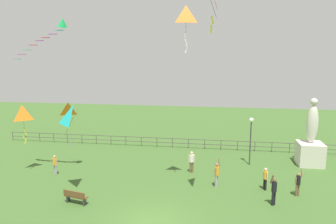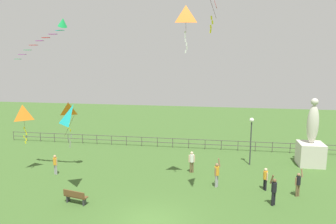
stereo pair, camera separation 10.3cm
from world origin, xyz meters
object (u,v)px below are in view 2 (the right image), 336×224
at_px(person_1, 274,190).
at_px(kite_4, 23,114).
at_px(person_4, 192,160).
at_px(person_2, 265,177).
at_px(person_5, 217,173).
at_px(lamppost, 251,130).
at_px(kite_3, 186,17).
at_px(kite_1, 69,110).
at_px(statue_monument, 311,146).
at_px(kite_0, 74,116).
at_px(person_0, 298,183).
at_px(streamer_kite, 59,25).
at_px(person_3, 55,163).
at_px(park_bench, 75,196).

bearing_deg(person_1, kite_4, 171.33).
height_order(person_4, kite_4, kite_4).
bearing_deg(person_2, kite_4, 178.16).
bearing_deg(person_2, person_5, 179.72).
height_order(lamppost, person_2, lamppost).
relative_size(lamppost, person_4, 2.36).
bearing_deg(kite_3, person_1, -14.00).
bearing_deg(kite_1, lamppost, 11.49).
height_order(statue_monument, kite_1, statue_monument).
relative_size(person_4, kite_1, 0.71).
relative_size(kite_0, kite_3, 0.95).
xyz_separation_m(person_0, person_1, (-1.72, -1.50, 0.07)).
bearing_deg(person_2, kite_3, -171.64).
xyz_separation_m(person_5, streamer_kite, (-10.45, -0.65, 9.74)).
bearing_deg(kite_1, statue_monument, 10.81).
bearing_deg(streamer_kite, person_0, -0.02).
relative_size(person_1, kite_1, 0.83).
bearing_deg(kite_0, kite_3, 11.87).
xyz_separation_m(kite_0, streamer_kite, (-1.49, 1.59, 5.71)).
bearing_deg(person_1, kite_1, 164.37).
relative_size(person_0, person_1, 0.93).
bearing_deg(person_1, statue_monument, 61.96).
bearing_deg(kite_0, person_2, 10.35).
bearing_deg(streamer_kite, lamppost, 22.80).
xyz_separation_m(lamppost, person_2, (0.52, -4.88, -2.02)).
relative_size(person_3, person_4, 0.90).
bearing_deg(person_2, streamer_kite, -177.35).
bearing_deg(person_1, kite_3, 166.00).
bearing_deg(person_0, person_1, -138.85).
relative_size(person_2, streamer_kite, 0.32).
distance_m(person_4, streamer_kite, 13.33).
xyz_separation_m(lamppost, kite_4, (-17.04, -4.31, 1.60)).
distance_m(person_1, person_4, 6.94).
distance_m(lamppost, park_bench, 14.24).
bearing_deg(person_0, kite_4, 176.47).
distance_m(person_3, streamer_kite, 10.03).
bearing_deg(kite_4, kite_0, -27.10).
relative_size(person_1, kite_3, 0.69).
height_order(person_0, person_3, person_0).
xyz_separation_m(person_5, kite_3, (-2.12, -0.79, 10.09)).
xyz_separation_m(person_3, kite_4, (-2.44, 0.19, 3.63)).
xyz_separation_m(person_2, kite_3, (-5.29, -0.78, 10.20)).
bearing_deg(lamppost, statue_monument, 8.82).
bearing_deg(park_bench, kite_1, 118.22).
height_order(statue_monument, lamppost, statue_monument).
relative_size(person_0, kite_3, 0.64).
xyz_separation_m(person_0, kite_0, (-14.03, -1.58, 4.11)).
height_order(statue_monument, person_2, statue_monument).
distance_m(person_4, kite_1, 10.26).
height_order(lamppost, kite_3, kite_3).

